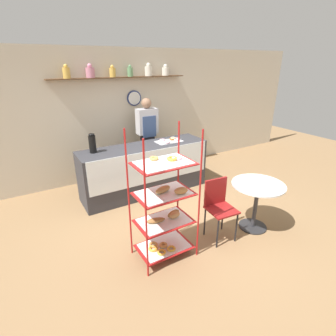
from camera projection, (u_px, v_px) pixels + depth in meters
name	position (u px, v px, depth m)	size (l,w,h in m)	color
ground_plane	(183.00, 224.00, 4.20)	(14.00, 14.00, 0.00)	olive
back_wall	(121.00, 114.00, 5.64)	(10.00, 0.30, 2.70)	beige
display_counter	(145.00, 169.00, 5.09)	(2.47, 0.66, 0.96)	#333338
pastry_rack	(165.00, 207.00, 3.30)	(0.76, 0.51, 1.74)	#A51919
person_worker	(147.00, 136.00, 5.57)	(0.43, 0.23, 1.74)	#282833
cafe_table	(257.00, 195.00, 3.93)	(0.78, 0.78, 0.75)	#262628
cafe_chair	(218.00, 203.00, 3.75)	(0.41, 0.41, 0.89)	black
coffee_carafe	(92.00, 143.00, 4.48)	(0.12, 0.12, 0.34)	black
donut_tray_counter	(170.00, 140.00, 5.18)	(0.51, 0.29, 0.05)	silver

